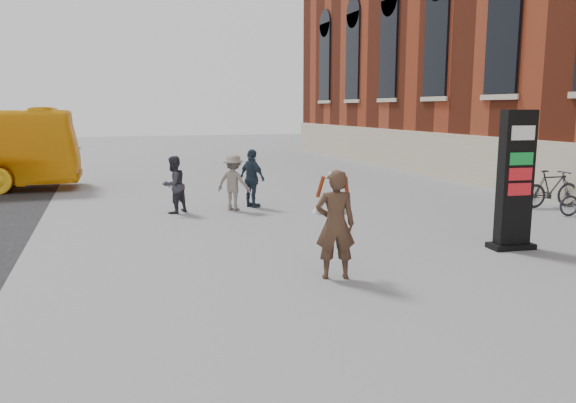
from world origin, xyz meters
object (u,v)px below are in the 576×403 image
object	(u,v)px
woman	(335,223)
pedestrian_b	(234,182)
pedestrian_c	(252,178)
pedestrian_a	(174,185)
bike_7	(552,189)
info_pylon	(515,181)

from	to	relation	value
woman	pedestrian_b	bearing A→B (deg)	-73.52
pedestrian_c	woman	bearing A→B (deg)	150.15
pedestrian_a	pedestrian_c	world-z (taller)	pedestrian_c
pedestrian_a	pedestrian_c	xyz separation A→B (m)	(2.22, 0.23, 0.06)
pedestrian_a	bike_7	distance (m)	10.54
woman	bike_7	world-z (taller)	woman
woman	pedestrian_c	distance (m)	6.96
woman	pedestrian_c	world-z (taller)	woman
info_pylon	pedestrian_a	xyz separation A→B (m)	(-5.96, 6.00, -0.61)
bike_7	woman	bearing A→B (deg)	119.82
pedestrian_a	pedestrian_b	xyz separation A→B (m)	(1.62, -0.03, 0.00)
pedestrian_b	info_pylon	bearing A→B (deg)	166.58
pedestrian_c	bike_7	world-z (taller)	pedestrian_c
info_pylon	pedestrian_b	distance (m)	7.40
info_pylon	pedestrian_b	world-z (taller)	info_pylon
woman	pedestrian_b	size ratio (longest dim) A/B	1.18
woman	bike_7	xyz separation A→B (m)	(8.43, 4.29, -0.39)
info_pylon	bike_7	distance (m)	5.65
info_pylon	woman	xyz separation A→B (m)	(-4.13, -0.72, -0.45)
info_pylon	pedestrian_a	size ratio (longest dim) A/B	1.80
woman	pedestrian_c	xyz separation A→B (m)	(0.39, 6.95, -0.10)
bike_7	info_pylon	bearing A→B (deg)	132.53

